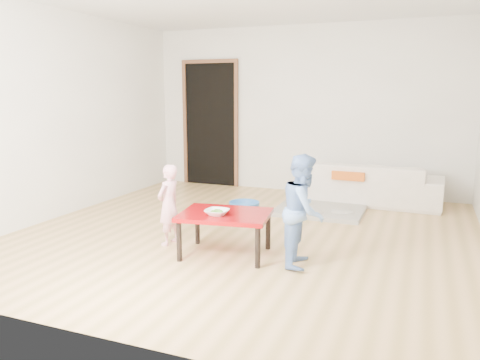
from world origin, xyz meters
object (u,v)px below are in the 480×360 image
Objects in this scene: bowl at (217,212)px; red_table at (225,234)px; sofa at (368,183)px; basin at (244,207)px; child_pink at (169,205)px; child_blue at (303,210)px.

red_table is at bearing 72.34° from bowl.
sofa is 4.90× the size of basin.
red_table is 0.72m from child_pink.
basin is at bearing 103.01° from bowl.
child_pink reaches higher than sofa.
child_blue is (-0.27, -2.77, 0.22)m from sofa.
bowl is 0.55× the size of basin.
bowl is 0.26× the size of child_pink.
sofa is 3.10m from bowl.
basin is (0.23, 1.57, -0.36)m from child_pink.
bowl is 0.82m from child_blue.
child_pink reaches higher than red_table.
child_pink reaches higher than basin.
bowl is (-1.07, -2.91, 0.16)m from sofa.
red_table is at bearing -75.01° from basin.
sofa is 8.98× the size of bowl.
child_pink is (-0.64, 0.20, -0.03)m from bowl.
bowl is at bearing 94.61° from child_blue.
child_pink reaches higher than bowl.
sofa is 1.95× the size of child_blue.
basin is at bearing 39.34° from sofa.
red_table is at bearing 90.84° from child_pink.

